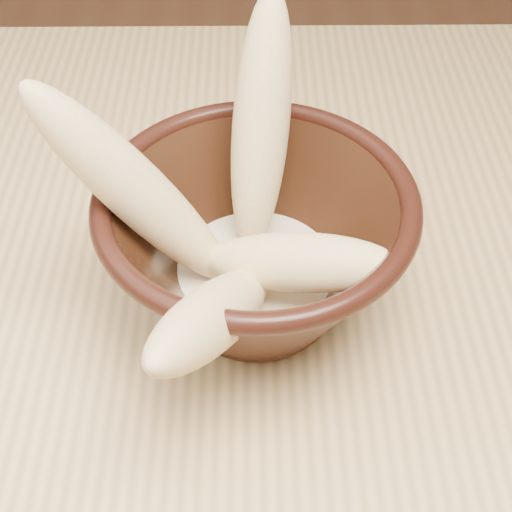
# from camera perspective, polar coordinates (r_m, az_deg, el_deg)

# --- Properties ---
(table) EXTENTS (1.20, 0.80, 0.75)m
(table) POSITION_cam_1_polar(r_m,az_deg,el_deg) (0.63, 1.70, -6.47)
(table) COLOR #D7B176
(table) RESTS_ON ground
(bowl) EXTENTS (0.22, 0.22, 0.12)m
(bowl) POSITION_cam_1_polar(r_m,az_deg,el_deg) (0.50, -0.00, 0.80)
(bowl) COLOR black
(bowl) RESTS_ON table
(milk_puddle) EXTENTS (0.12, 0.12, 0.02)m
(milk_puddle) POSITION_cam_1_polar(r_m,az_deg,el_deg) (0.52, -0.00, -1.43)
(milk_puddle) COLOR beige
(milk_puddle) RESTS_ON bowl
(banana_upright) EXTENTS (0.06, 0.12, 0.19)m
(banana_upright) POSITION_cam_1_polar(r_m,az_deg,el_deg) (0.51, 0.39, 10.36)
(banana_upright) COLOR #D1B47B
(banana_upright) RESTS_ON bowl
(banana_left) EXTENTS (0.15, 0.05, 0.18)m
(banana_left) POSITION_cam_1_polar(r_m,az_deg,el_deg) (0.47, -9.59, 5.15)
(banana_left) COLOR #D1B47B
(banana_left) RESTS_ON bowl
(banana_across) EXTENTS (0.15, 0.08, 0.07)m
(banana_across) POSITION_cam_1_polar(r_m,az_deg,el_deg) (0.47, 3.36, -0.51)
(banana_across) COLOR #D1B47B
(banana_across) RESTS_ON bowl
(banana_front) EXTENTS (0.10, 0.18, 0.13)m
(banana_front) POSITION_cam_1_polar(r_m,az_deg,el_deg) (0.43, -3.39, -4.84)
(banana_front) COLOR #D1B47B
(banana_front) RESTS_ON bowl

